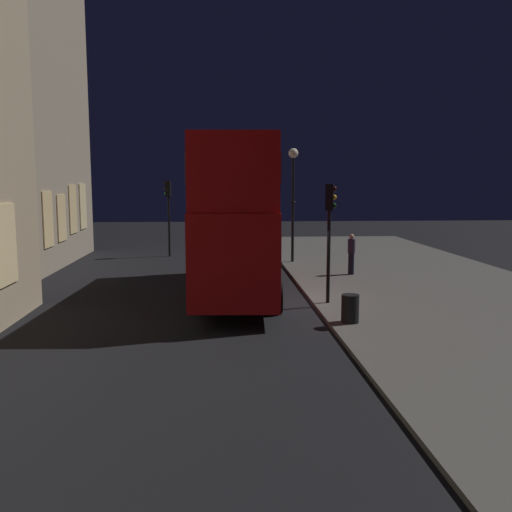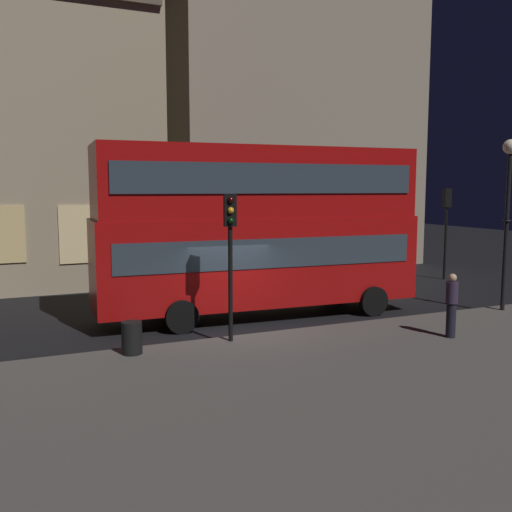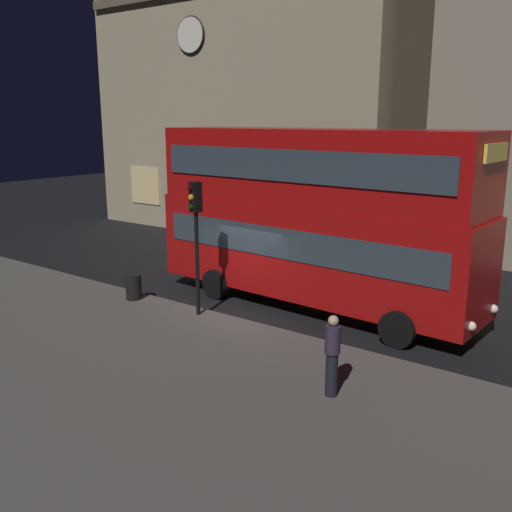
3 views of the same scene
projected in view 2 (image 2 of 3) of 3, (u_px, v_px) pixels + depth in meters
ground_plane at (235, 332)px, 16.68m from camera, size 80.00×80.00×0.00m
sidewalk_slab at (342, 395)px, 11.46m from camera, size 44.00×9.97×0.12m
building_plain_facade at (284, 90)px, 31.57m from camera, size 13.48×8.16×19.15m
double_decker_bus at (258, 224)px, 18.44m from camera, size 10.71×3.33×5.47m
traffic_light_near_kerb at (230, 236)px, 14.93m from camera, size 0.37×0.39×3.92m
traffic_light_far_side at (446, 214)px, 26.04m from camera, size 0.35×0.38×4.17m
street_lamp at (508, 188)px, 18.67m from camera, size 0.49×0.49×5.64m
pedestrian at (452, 304)px, 15.53m from camera, size 0.32×0.32×1.76m
litter_bin at (132, 338)px, 14.04m from camera, size 0.51×0.51×0.81m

